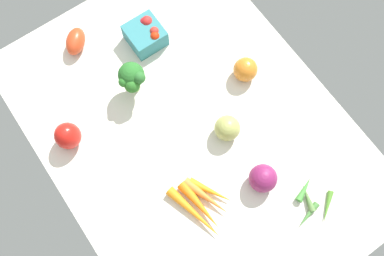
{
  "coord_description": "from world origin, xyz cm",
  "views": [
    {
      "loc": [
        -29.24,
        20.39,
        114.2
      ],
      "look_at": [
        0.0,
        0.0,
        4.0
      ],
      "focal_mm": 40.43,
      "sensor_mm": 36.0,
      "label": 1
    }
  ],
  "objects_px": {
    "bell_pepper_red": "(68,136)",
    "red_onion_near_basket": "(263,178)",
    "okra_pile": "(311,201)",
    "heirloom_tomato_green": "(227,128)",
    "roma_tomato": "(76,41)",
    "carrot_bunch": "(202,203)",
    "berry_basket": "(146,34)",
    "broccoli_head": "(132,78)",
    "heirloom_tomato_orange": "(245,69)"
  },
  "relations": [
    {
      "from": "okra_pile",
      "to": "carrot_bunch",
      "type": "height_order",
      "value": "carrot_bunch"
    },
    {
      "from": "heirloom_tomato_green",
      "to": "broccoli_head",
      "type": "xyz_separation_m",
      "value": [
        0.25,
        0.13,
        0.04
      ]
    },
    {
      "from": "bell_pepper_red",
      "to": "carrot_bunch",
      "type": "height_order",
      "value": "bell_pepper_red"
    },
    {
      "from": "bell_pepper_red",
      "to": "roma_tomato",
      "type": "relative_size",
      "value": 1.0
    },
    {
      "from": "berry_basket",
      "to": "red_onion_near_basket",
      "type": "height_order",
      "value": "red_onion_near_basket"
    },
    {
      "from": "berry_basket",
      "to": "red_onion_near_basket",
      "type": "relative_size",
      "value": 1.33
    },
    {
      "from": "berry_basket",
      "to": "red_onion_near_basket",
      "type": "distance_m",
      "value": 0.52
    },
    {
      "from": "bell_pepper_red",
      "to": "broccoli_head",
      "type": "height_order",
      "value": "broccoli_head"
    },
    {
      "from": "roma_tomato",
      "to": "heirloom_tomato_green",
      "type": "relative_size",
      "value": 1.22
    },
    {
      "from": "heirloom_tomato_orange",
      "to": "bell_pepper_red",
      "type": "bearing_deg",
      "value": 77.48
    },
    {
      "from": "bell_pepper_red",
      "to": "heirloom_tomato_orange",
      "type": "bearing_deg",
      "value": -102.52
    },
    {
      "from": "heirloom_tomato_orange",
      "to": "carrot_bunch",
      "type": "bearing_deg",
      "value": 126.51
    },
    {
      "from": "heirloom_tomato_orange",
      "to": "carrot_bunch",
      "type": "relative_size",
      "value": 0.38
    },
    {
      "from": "heirloom_tomato_green",
      "to": "broccoli_head",
      "type": "bearing_deg",
      "value": 28.47
    },
    {
      "from": "roma_tomato",
      "to": "red_onion_near_basket",
      "type": "xyz_separation_m",
      "value": [
        -0.62,
        -0.19,
        0.01
      ]
    },
    {
      "from": "okra_pile",
      "to": "broccoli_head",
      "type": "height_order",
      "value": "broccoli_head"
    },
    {
      "from": "heirloom_tomato_orange",
      "to": "red_onion_near_basket",
      "type": "relative_size",
      "value": 0.92
    },
    {
      "from": "okra_pile",
      "to": "heirloom_tomato_green",
      "type": "xyz_separation_m",
      "value": [
        0.28,
        0.07,
        0.03
      ]
    },
    {
      "from": "okra_pile",
      "to": "carrot_bunch",
      "type": "distance_m",
      "value": 0.28
    },
    {
      "from": "okra_pile",
      "to": "heirloom_tomato_green",
      "type": "distance_m",
      "value": 0.29
    },
    {
      "from": "heirloom_tomato_orange",
      "to": "okra_pile",
      "type": "bearing_deg",
      "value": 168.74
    },
    {
      "from": "heirloom_tomato_orange",
      "to": "heirloom_tomato_green",
      "type": "bearing_deg",
      "value": 127.34
    },
    {
      "from": "broccoli_head",
      "to": "heirloom_tomato_green",
      "type": "bearing_deg",
      "value": -151.53
    },
    {
      "from": "bell_pepper_red",
      "to": "okra_pile",
      "type": "xyz_separation_m",
      "value": [
        -0.5,
        -0.42,
        -0.03
      ]
    },
    {
      "from": "roma_tomato",
      "to": "carrot_bunch",
      "type": "distance_m",
      "value": 0.58
    },
    {
      "from": "berry_basket",
      "to": "carrot_bunch",
      "type": "bearing_deg",
      "value": 163.27
    },
    {
      "from": "roma_tomato",
      "to": "carrot_bunch",
      "type": "relative_size",
      "value": 0.48
    },
    {
      "from": "okra_pile",
      "to": "carrot_bunch",
      "type": "xyz_separation_m",
      "value": [
        0.16,
        0.23,
        0.0
      ]
    },
    {
      "from": "bell_pepper_red",
      "to": "heirloom_tomato_green",
      "type": "bearing_deg",
      "value": -121.67
    },
    {
      "from": "okra_pile",
      "to": "broccoli_head",
      "type": "xyz_separation_m",
      "value": [
        0.52,
        0.2,
        0.07
      ]
    },
    {
      "from": "red_onion_near_basket",
      "to": "bell_pepper_red",
      "type": "bearing_deg",
      "value": 42.68
    },
    {
      "from": "red_onion_near_basket",
      "to": "heirloom_tomato_orange",
      "type": "bearing_deg",
      "value": -28.79
    },
    {
      "from": "roma_tomato",
      "to": "red_onion_near_basket",
      "type": "height_order",
      "value": "red_onion_near_basket"
    },
    {
      "from": "berry_basket",
      "to": "bell_pepper_red",
      "type": "bearing_deg",
      "value": 112.77
    },
    {
      "from": "berry_basket",
      "to": "heirloom_tomato_green",
      "type": "bearing_deg",
      "value": -176.26
    },
    {
      "from": "bell_pepper_red",
      "to": "red_onion_near_basket",
      "type": "height_order",
      "value": "bell_pepper_red"
    },
    {
      "from": "okra_pile",
      "to": "red_onion_near_basket",
      "type": "xyz_separation_m",
      "value": [
        0.12,
        0.07,
        0.03
      ]
    },
    {
      "from": "carrot_bunch",
      "to": "bell_pepper_red",
      "type": "bearing_deg",
      "value": 28.92
    },
    {
      "from": "bell_pepper_red",
      "to": "broccoli_head",
      "type": "distance_m",
      "value": 0.23
    },
    {
      "from": "red_onion_near_basket",
      "to": "heirloom_tomato_green",
      "type": "bearing_deg",
      "value": -1.92
    },
    {
      "from": "bell_pepper_red",
      "to": "red_onion_near_basket",
      "type": "relative_size",
      "value": 1.14
    },
    {
      "from": "okra_pile",
      "to": "heirloom_tomato_orange",
      "type": "relative_size",
      "value": 1.93
    },
    {
      "from": "roma_tomato",
      "to": "broccoli_head",
      "type": "distance_m",
      "value": 0.23
    },
    {
      "from": "red_onion_near_basket",
      "to": "broccoli_head",
      "type": "xyz_separation_m",
      "value": [
        0.41,
        0.13,
        0.04
      ]
    },
    {
      "from": "heirloom_tomato_green",
      "to": "broccoli_head",
      "type": "distance_m",
      "value": 0.29
    },
    {
      "from": "okra_pile",
      "to": "berry_basket",
      "type": "relative_size",
      "value": 1.34
    },
    {
      "from": "bell_pepper_red",
      "to": "heirloom_tomato_green",
      "type": "distance_m",
      "value": 0.42
    },
    {
      "from": "roma_tomato",
      "to": "berry_basket",
      "type": "bearing_deg",
      "value": 104.49
    },
    {
      "from": "carrot_bunch",
      "to": "red_onion_near_basket",
      "type": "height_order",
      "value": "red_onion_near_basket"
    },
    {
      "from": "broccoli_head",
      "to": "carrot_bunch",
      "type": "bearing_deg",
      "value": 174.85
    }
  ]
}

